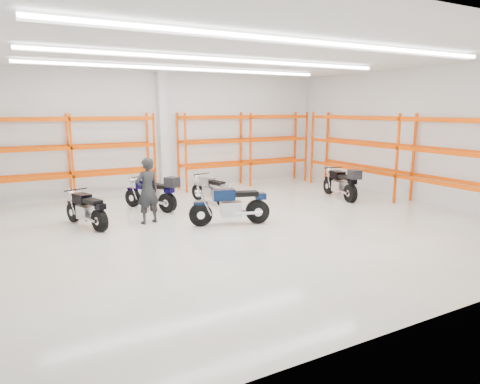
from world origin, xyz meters
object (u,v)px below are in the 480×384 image
motorcycle_main (233,206)px  motorcycle_back_d (342,184)px  motorcycle_back_a (87,211)px  standing_man (147,191)px  motorcycle_back_c (211,190)px  motorcycle_back_b (154,194)px  structural_column (163,133)px

motorcycle_main → motorcycle_back_d: 5.06m
motorcycle_back_a → motorcycle_main: bearing=-24.6°
motorcycle_back_d → standing_man: bearing=179.0°
motorcycle_back_c → standing_man: size_ratio=1.05×
motorcycle_back_b → motorcycle_back_d: 6.51m
motorcycle_back_c → motorcycle_back_b: bearing=-178.8°
motorcycle_back_b → motorcycle_back_d: size_ratio=0.90×
motorcycle_back_a → structural_column: size_ratio=0.43×
motorcycle_back_b → standing_man: standing_man is taller
standing_man → structural_column: (1.97, 4.34, 1.33)m
motorcycle_back_c → structural_column: 3.46m
structural_column → motorcycle_back_a: bearing=-131.8°
motorcycle_back_b → structural_column: 3.66m
motorcycle_main → motorcycle_back_a: bearing=155.4°
motorcycle_back_a → motorcycle_back_b: bearing=25.2°
standing_man → motorcycle_back_a: bearing=-25.7°
motorcycle_back_b → structural_column: bearing=65.2°
motorcycle_back_b → motorcycle_back_c: bearing=1.2°
motorcycle_main → motorcycle_back_c: (0.59, 2.70, -0.07)m
motorcycle_main → motorcycle_back_a: motorcycle_main is taller
motorcycle_main → standing_man: size_ratio=1.19×
standing_man → motorcycle_back_b: bearing=-125.5°
motorcycle_back_d → structural_column: bearing=138.1°
motorcycle_main → motorcycle_back_a: size_ratio=1.14×
motorcycle_main → structural_column: (-0.04, 5.59, 1.73)m
motorcycle_main → structural_column: structural_column is taller
motorcycle_back_c → standing_man: 3.02m
motorcycle_back_a → motorcycle_back_b: motorcycle_back_b is taller
standing_man → motorcycle_back_d: bearing=167.0°
motorcycle_back_a → motorcycle_back_d: motorcycle_back_d is taller
motorcycle_back_a → motorcycle_back_c: motorcycle_back_a is taller
motorcycle_back_a → structural_column: 5.60m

